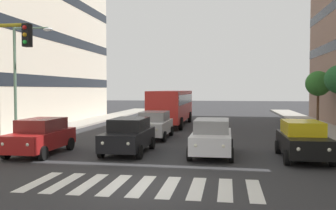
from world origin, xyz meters
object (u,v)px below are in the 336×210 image
Objects in this scene: car_0 at (303,140)px; car_1 at (212,137)px; bus_behind_traffic at (172,104)px; car_2 at (129,135)px; car_row2_0 at (154,125)px; car_3 at (41,136)px; street_lamp_right at (21,71)px; street_tree_3 at (318,84)px.

car_0 and car_1 have the same top height.
car_1 is 0.42× the size of bus_behind_traffic.
car_2 is 5.69m from car_row2_0.
car_3 and car_row2_0 have the same top height.
car_2 is at bearing 90.00° from bus_behind_traffic.
bus_behind_traffic is at bearing -120.38° from street_lamp_right.
bus_behind_traffic reaches higher than car_2.
car_row2_0 is (-0.17, -5.69, 0.00)m from car_2.
street_lamp_right is (2.93, -3.37, 3.33)m from car_3.
bus_behind_traffic is at bearing -90.00° from car_2.
car_0 is 8.16m from car_2.
car_0 is 10.03m from car_row2_0.
street_lamp_right reaches higher than car_1.
car_0 and car_row2_0 have the same top height.
bus_behind_traffic is at bearing -105.02° from car_3.
car_0 is 1.00× the size of car_2.
car_3 is 16.02m from bus_behind_traffic.
car_row2_0 is at bearing -155.66° from street_lamp_right.
car_2 is 1.00× the size of car_row2_0.
street_tree_3 is at bearing -135.25° from car_3.
street_lamp_right reaches higher than car_2.
bus_behind_traffic is at bearing -74.35° from car_1.
car_row2_0 is at bearing -37.19° from car_0.
car_0 is at bearing -177.26° from car_3.
car_1 is at bearing -173.80° from car_3.
car_2 is 19.87m from street_tree_3.
car_3 is 5.58m from street_lamp_right.
car_2 is (4.08, -0.07, 0.00)m from car_1.
car_row2_0 is 8.62m from street_lamp_right.
car_0 and car_3 have the same top height.
street_lamp_right is (7.08, 12.07, 2.36)m from bus_behind_traffic.
car_0 is at bearing 142.81° from car_row2_0.
street_lamp_right is (7.24, 3.28, 3.33)m from car_row2_0.
bus_behind_traffic is (-0.00, -14.48, 0.97)m from car_2.
street_tree_3 reaches higher than car_1.
car_0 is at bearing 175.71° from car_1.
car_3 is 7.92m from car_row2_0.
bus_behind_traffic is (0.17, -8.80, 0.97)m from car_row2_0.
car_1 is 11.90m from street_lamp_right.
street_lamp_right is (15.23, -2.78, 3.33)m from car_0.
car_2 is 0.98× the size of street_tree_3.
car_0 is 0.98× the size of street_tree_3.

